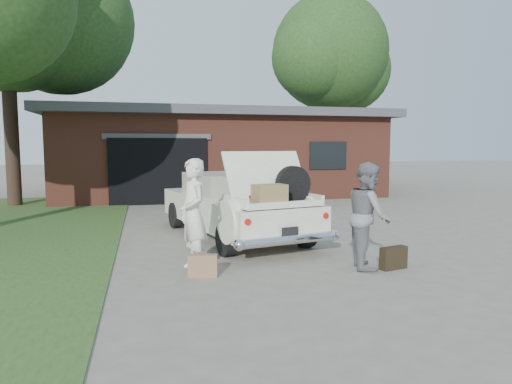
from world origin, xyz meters
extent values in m
plane|color=gray|center=(0.00, 0.00, 0.00)|extent=(90.00, 90.00, 0.00)
cube|color=brown|center=(1.00, 11.50, 1.50)|extent=(12.00, 7.00, 3.00)
cube|color=#4C4C51|center=(1.00, 11.50, 3.15)|extent=(12.80, 7.80, 0.30)
cube|color=black|center=(-1.50, 8.05, 1.10)|extent=(3.20, 0.30, 2.20)
cube|color=#4C4C51|center=(-1.50, 7.98, 2.25)|extent=(3.50, 0.12, 0.18)
cube|color=black|center=(4.50, 7.98, 1.60)|extent=(1.40, 0.08, 1.00)
cylinder|color=#38281E|center=(-6.09, 8.85, 2.77)|extent=(0.44, 0.44, 5.55)
sphere|color=#355A25|center=(-4.62, 9.50, 6.14)|extent=(4.93, 4.93, 4.93)
cylinder|color=#38281E|center=(7.57, 15.23, 2.72)|extent=(0.44, 0.44, 5.44)
sphere|color=#355A25|center=(7.57, 15.23, 6.80)|extent=(5.96, 5.96, 5.96)
sphere|color=#355A25|center=(8.91, 15.82, 6.03)|extent=(4.47, 4.47, 4.47)
sphere|color=#355A25|center=(6.37, 14.48, 6.32)|extent=(4.17, 4.17, 4.17)
cube|color=white|center=(-0.13, 2.06, 0.58)|extent=(2.70, 4.88, 0.60)
cube|color=#AAA695|center=(-0.19, 2.33, 1.11)|extent=(1.88, 2.13, 0.48)
cube|color=black|center=(-0.38, 3.18, 1.09)|extent=(1.41, 0.38, 0.41)
cube|color=black|center=(-0.01, 1.47, 1.09)|extent=(1.41, 0.38, 0.41)
cylinder|color=black|center=(-0.59, 0.35, 0.30)|extent=(0.33, 0.64, 0.61)
cylinder|color=black|center=(0.99, 0.70, 0.30)|extent=(0.33, 0.64, 0.61)
cylinder|color=black|center=(-1.26, 3.41, 0.30)|extent=(0.33, 0.64, 0.61)
cylinder|color=black|center=(0.32, 3.76, 0.30)|extent=(0.33, 0.64, 0.61)
cylinder|color=silver|center=(0.37, -0.24, 0.37)|extent=(1.88, 0.57, 0.17)
cylinder|color=#A5140F|center=(-0.38, -0.34, 0.72)|extent=(0.13, 0.11, 0.11)
cylinder|color=#A5140F|center=(1.09, -0.02, 0.72)|extent=(0.13, 0.11, 0.11)
cube|color=black|center=(0.37, -0.26, 0.51)|extent=(0.31, 0.09, 0.16)
cube|color=black|center=(0.24, 0.34, 0.89)|extent=(1.61, 1.30, 0.04)
cube|color=white|center=(-0.48, 0.19, 0.99)|extent=(0.27, 1.00, 0.17)
cube|color=white|center=(0.96, 0.50, 0.99)|extent=(0.27, 1.00, 0.17)
cube|color=white|center=(0.35, -0.15, 0.95)|extent=(1.45, 0.37, 0.11)
cube|color=white|center=(0.19, 0.58, 1.37)|extent=(1.64, 0.89, 0.93)
cube|color=#3E261A|center=(0.02, 0.39, 0.99)|extent=(0.56, 0.42, 0.16)
cube|color=#987B4D|center=(0.08, -0.02, 1.10)|extent=(0.60, 0.46, 0.37)
cube|color=black|center=(0.41, 0.51, 1.00)|extent=(0.62, 0.47, 0.17)
cylinder|color=black|center=(0.63, 0.38, 1.25)|extent=(0.68, 0.29, 0.67)
imported|color=white|center=(-1.25, -0.37, 0.87)|extent=(0.57, 0.72, 1.74)
imported|color=slate|center=(1.47, -0.91, 0.84)|extent=(0.84, 0.97, 1.69)
cube|color=#98714D|center=(-1.16, -0.82, 0.17)|extent=(0.45, 0.23, 0.33)
cube|color=black|center=(1.81, -1.11, 0.18)|extent=(0.48, 0.25, 0.36)
camera|label=1|loc=(-1.98, -7.42, 1.93)|focal=32.00mm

